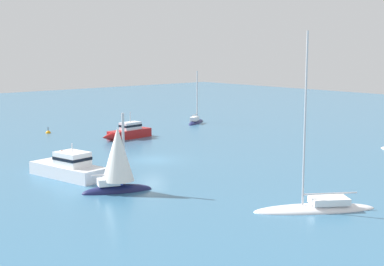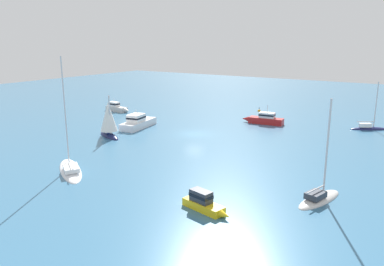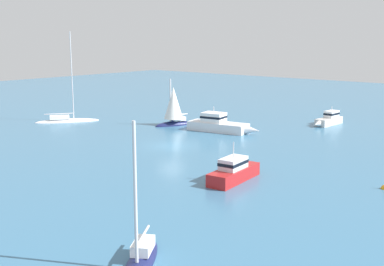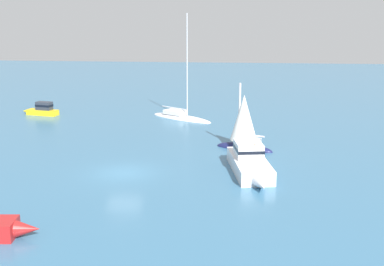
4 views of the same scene
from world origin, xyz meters
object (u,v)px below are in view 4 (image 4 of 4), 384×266
at_px(ketch, 244,126).
at_px(cabin_cruiser, 42,110).
at_px(yacht_1, 181,117).
at_px(motor_cruiser, 250,162).

bearing_deg(ketch, cabin_cruiser, -6.93).
xyz_separation_m(ketch, yacht_1, (-12.07, -6.74, -1.84)).
height_order(cabin_cruiser, yacht_1, yacht_1).
relative_size(cabin_cruiser, yacht_1, 0.39).
relative_size(ketch, yacht_1, 0.53).
bearing_deg(cabin_cruiser, ketch, 163.70).
relative_size(motor_cruiser, cabin_cruiser, 1.93).
xyz_separation_m(motor_cruiser, cabin_cruiser, (-18.95, -22.82, -0.17)).
bearing_deg(motor_cruiser, ketch, 174.00).
distance_m(ketch, cabin_cruiser, 25.66).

